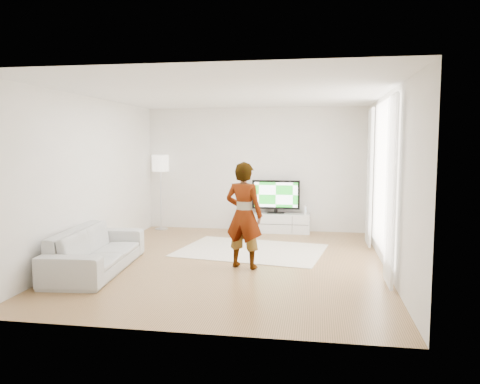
% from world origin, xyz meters
% --- Properties ---
extents(floor, '(6.00, 6.00, 0.00)m').
position_xyz_m(floor, '(0.00, 0.00, 0.00)').
color(floor, '#B0834F').
rests_on(floor, ground).
extents(ceiling, '(6.00, 6.00, 0.00)m').
position_xyz_m(ceiling, '(0.00, 0.00, 2.80)').
color(ceiling, white).
rests_on(ceiling, wall_back).
extents(wall_left, '(0.02, 6.00, 2.80)m').
position_xyz_m(wall_left, '(-2.50, 0.00, 1.40)').
color(wall_left, white).
rests_on(wall_left, floor).
extents(wall_right, '(0.02, 6.00, 2.80)m').
position_xyz_m(wall_right, '(2.50, 0.00, 1.40)').
color(wall_right, white).
rests_on(wall_right, floor).
extents(wall_back, '(5.00, 0.02, 2.80)m').
position_xyz_m(wall_back, '(0.00, 3.00, 1.40)').
color(wall_back, white).
rests_on(wall_back, floor).
extents(wall_front, '(5.00, 0.02, 2.80)m').
position_xyz_m(wall_front, '(0.00, -3.00, 1.40)').
color(wall_front, white).
rests_on(wall_front, floor).
extents(window, '(0.01, 2.60, 2.50)m').
position_xyz_m(window, '(2.48, 0.30, 1.45)').
color(window, white).
rests_on(window, wall_right).
extents(curtain_near, '(0.04, 0.70, 2.60)m').
position_xyz_m(curtain_near, '(2.40, -1.00, 1.35)').
color(curtain_near, white).
rests_on(curtain_near, floor).
extents(curtain_far, '(0.04, 0.70, 2.60)m').
position_xyz_m(curtain_far, '(2.40, 1.60, 1.35)').
color(curtain_far, white).
rests_on(curtain_far, floor).
extents(media_console, '(1.53, 0.43, 0.43)m').
position_xyz_m(media_console, '(0.50, 2.76, 0.21)').
color(media_console, silver).
rests_on(media_console, floor).
extents(television, '(1.07, 0.21, 0.74)m').
position_xyz_m(television, '(0.50, 2.79, 0.83)').
color(television, black).
rests_on(television, media_console).
extents(game_console, '(0.05, 0.15, 0.20)m').
position_xyz_m(game_console, '(1.17, 2.76, 0.53)').
color(game_console, white).
rests_on(game_console, media_console).
extents(potted_plant, '(0.28, 0.28, 0.39)m').
position_xyz_m(potted_plant, '(-0.15, 2.77, 0.63)').
color(potted_plant, '#3F7238').
rests_on(potted_plant, media_console).
extents(rug, '(2.87, 2.27, 0.01)m').
position_xyz_m(rug, '(0.21, 0.87, 0.01)').
color(rug, white).
rests_on(rug, floor).
extents(player, '(0.70, 0.55, 1.70)m').
position_xyz_m(player, '(0.26, -0.35, 0.86)').
color(player, '#334772').
rests_on(player, rug).
extents(sofa, '(1.10, 2.36, 0.67)m').
position_xyz_m(sofa, '(-2.01, -0.85, 0.33)').
color(sofa, '#A7A7A2').
rests_on(sofa, floor).
extents(floor_lamp, '(0.38, 0.38, 1.73)m').
position_xyz_m(floor_lamp, '(-2.15, 2.70, 1.46)').
color(floor_lamp, silver).
rests_on(floor_lamp, floor).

